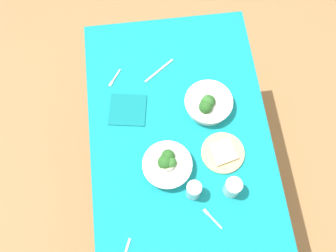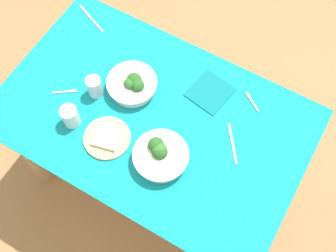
{
  "view_description": "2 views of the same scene",
  "coord_description": "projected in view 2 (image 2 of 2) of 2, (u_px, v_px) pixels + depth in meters",
  "views": [
    {
      "loc": [
        0.65,
        -0.13,
        2.5
      ],
      "look_at": [
        -0.05,
        -0.05,
        0.77
      ],
      "focal_mm": 42.95,
      "sensor_mm": 36.0,
      "label": 1
    },
    {
      "loc": [
        -0.48,
        0.69,
        2.41
      ],
      "look_at": [
        -0.08,
        0.01,
        0.77
      ],
      "focal_mm": 46.48,
      "sensor_mm": 36.0,
      "label": 2
    }
  ],
  "objects": [
    {
      "name": "ground_plane",
      "position": [
        156.0,
        176.0,
        2.53
      ],
      "size": [
        6.0,
        6.0,
        0.0
      ],
      "primitive_type": "plane",
      "color": "#9E7547"
    },
    {
      "name": "dining_table",
      "position": [
        153.0,
        130.0,
        1.97
      ],
      "size": [
        1.32,
        0.83,
        0.77
      ],
      "color": "teal",
      "rests_on": "ground_plane"
    },
    {
      "name": "broccoli_bowl_far",
      "position": [
        160.0,
        155.0,
        1.73
      ],
      "size": [
        0.23,
        0.23,
        0.1
      ],
      "color": "white",
      "rests_on": "dining_table"
    },
    {
      "name": "broccoli_bowl_near",
      "position": [
        133.0,
        85.0,
        1.87
      ],
      "size": [
        0.22,
        0.22,
        0.09
      ],
      "color": "white",
      "rests_on": "dining_table"
    },
    {
      "name": "bread_side_plate",
      "position": [
        107.0,
        138.0,
        1.79
      ],
      "size": [
        0.2,
        0.2,
        0.03
      ],
      "color": "#D6B27A",
      "rests_on": "dining_table"
    },
    {
      "name": "water_glass_center",
      "position": [
        70.0,
        116.0,
        1.79
      ],
      "size": [
        0.07,
        0.07,
        0.1
      ],
      "primitive_type": "cylinder",
      "color": "silver",
      "rests_on": "dining_table"
    },
    {
      "name": "water_glass_side",
      "position": [
        94.0,
        87.0,
        1.85
      ],
      "size": [
        0.07,
        0.07,
        0.1
      ],
      "primitive_type": "cylinder",
      "color": "silver",
      "rests_on": "dining_table"
    },
    {
      "name": "fork_by_far_bowl",
      "position": [
        252.0,
        101.0,
        1.88
      ],
      "size": [
        0.09,
        0.07,
        0.0
      ],
      "rotation": [
        0.0,
        0.0,
        5.68
      ],
      "color": "#B7B7BC",
      "rests_on": "dining_table"
    },
    {
      "name": "fork_by_near_bowl",
      "position": [
        66.0,
        92.0,
        1.9
      ],
      "size": [
        0.09,
        0.07,
        0.0
      ],
      "rotation": [
        0.0,
        0.0,
        3.77
      ],
      "color": "#B7B7BC",
      "rests_on": "dining_table"
    },
    {
      "name": "table_knife_left",
      "position": [
        233.0,
        144.0,
        1.79
      ],
      "size": [
        0.12,
        0.15,
        0.0
      ],
      "primitive_type": "cube",
      "rotation": [
        0.0,
        0.0,
        2.2
      ],
      "color": "#B7B7BC",
      "rests_on": "dining_table"
    },
    {
      "name": "table_knife_right",
      "position": [
        91.0,
        18.0,
        2.07
      ],
      "size": [
        0.19,
        0.08,
        0.0
      ],
      "primitive_type": "cube",
      "rotation": [
        0.0,
        0.0,
        5.89
      ],
      "color": "#B7B7BC",
      "rests_on": "dining_table"
    },
    {
      "name": "napkin_folded_upper",
      "position": [
        210.0,
        92.0,
        1.9
      ],
      "size": [
        0.19,
        0.19,
        0.01
      ],
      "primitive_type": "cube",
      "rotation": [
        0.0,
        0.0,
        -0.16
      ],
      "color": "#0F777D",
      "rests_on": "dining_table"
    }
  ]
}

